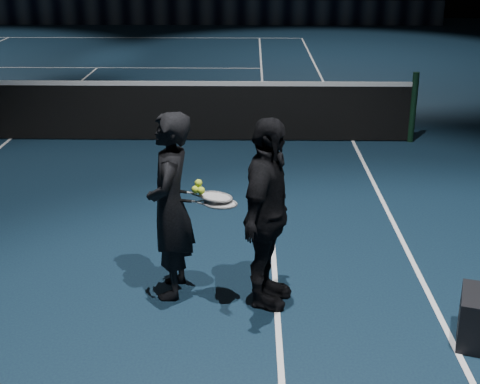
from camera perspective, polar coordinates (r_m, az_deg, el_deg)
The scene contains 11 objects.
floor at distance 11.37m, azimuth -19.01°, elevation 4.27°, with size 36.00×36.00×0.00m, color black.
court_lines at distance 11.37m, azimuth -19.01°, elevation 4.29°, with size 10.98×23.78×0.01m, color white, non-canonical shape.
net_post_right at distance 10.84m, azimuth 14.56°, elevation 6.99°, with size 0.10×0.10×1.10m, color black.
net_mesh at distance 11.26m, azimuth -19.28°, elevation 6.47°, with size 12.80×0.02×0.86m, color black.
net_tape at distance 11.16m, azimuth -19.56°, elevation 8.77°, with size 12.80×0.03×0.07m, color white.
sponsor_backdrop at distance 26.17m, azimuth -7.75°, elevation 14.94°, with size 22.00×0.15×0.90m, color black.
player_a at distance 5.82m, azimuth -5.97°, elevation -1.23°, with size 0.61×0.40×1.67m, color black.
player_b at distance 5.62m, azimuth 2.30°, elevation -1.92°, with size 0.98×0.41×1.67m, color black.
racket_lower at distance 5.68m, azimuth -1.67°, elevation -1.00°, with size 0.68×0.22×0.03m, color black, non-canonical shape.
racket_upper at distance 5.71m, azimuth -2.06°, elevation -0.41°, with size 0.68×0.22×0.03m, color black, non-canonical shape.
tennis_balls at distance 5.68m, azimuth -3.58°, elevation 0.35°, with size 0.12×0.10×0.12m, color #B2DD2E, non-canonical shape.
Camera 1 is at (3.88, -10.26, 3.00)m, focal length 50.00 mm.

